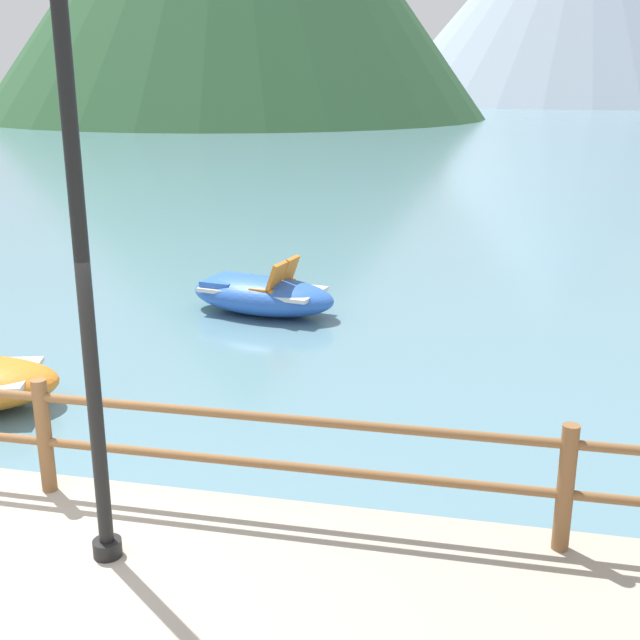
{
  "coord_description": "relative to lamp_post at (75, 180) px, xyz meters",
  "views": [
    {
      "loc": [
        3.35,
        -3.64,
        3.6
      ],
      "look_at": [
        1.49,
        5.0,
        0.9
      ],
      "focal_mm": 44.98,
      "sensor_mm": 36.0,
      "label": 1
    }
  ],
  "objects": [
    {
      "name": "lamp_post",
      "position": [
        0.0,
        0.0,
        0.0
      ],
      "size": [
        0.28,
        0.28,
        4.34
      ],
      "color": "black",
      "rests_on": "promenade_dock"
    },
    {
      "name": "dock_railing",
      "position": [
        -0.88,
        0.76,
        -2.02
      ],
      "size": [
        23.92,
        0.12,
        0.95
      ],
      "color": "brown",
      "rests_on": "promenade_dock"
    },
    {
      "name": "ground_plane",
      "position": [
        -0.88,
        39.21,
        -3.0
      ],
      "size": [
        200.0,
        200.0,
        0.0
      ],
      "primitive_type": "plane",
      "color": "slate"
    },
    {
      "name": "pedal_boat_0",
      "position": [
        -0.98,
        7.25,
        -2.69
      ],
      "size": [
        2.56,
        1.57,
        0.9
      ],
      "color": "blue",
      "rests_on": "ground"
    }
  ]
}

